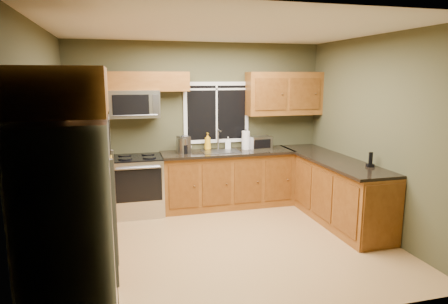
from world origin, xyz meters
name	(u,v)px	position (x,y,z in m)	size (l,w,h in m)	color
floor	(227,243)	(0.00, 0.00, 0.00)	(4.20, 4.20, 0.00)	#AA7F4B
ceiling	(227,29)	(0.00, 0.00, 2.70)	(4.20, 4.20, 0.00)	white
back_wall	(199,125)	(0.00, 1.80, 1.35)	(4.20, 4.20, 0.00)	#424229
front_wall	(286,175)	(0.00, -1.80, 1.35)	(4.20, 4.20, 0.00)	#424229
left_wall	(45,149)	(-2.10, 0.00, 1.35)	(3.60, 3.60, 0.00)	#424229
right_wall	(374,135)	(2.10, 0.00, 1.35)	(3.60, 3.60, 0.00)	#424229
window	(217,112)	(0.30, 1.78, 1.55)	(1.12, 0.03, 1.02)	white
base_cabinets_left	(83,211)	(-1.80, 0.48, 0.45)	(0.60, 2.65, 0.90)	brown
countertop_left	(82,175)	(-1.78, 0.48, 0.92)	(0.65, 2.65, 0.04)	black
base_cabinets_back	(227,180)	(0.42, 1.50, 0.45)	(2.17, 0.60, 0.90)	brown
countertop_back	(228,152)	(0.42, 1.48, 0.92)	(2.17, 0.65, 0.04)	black
base_cabinets_peninsula	(331,189)	(1.80, 0.54, 0.45)	(0.60, 2.52, 0.90)	brown
countertop_peninsula	(331,159)	(1.78, 0.55, 0.92)	(0.65, 2.50, 0.04)	black
upper_cabinets_left	(63,100)	(-1.94, 0.48, 1.86)	(0.33, 2.65, 0.72)	brown
upper_cabinets_back_left	(147,82)	(-0.85, 1.64, 2.07)	(1.30, 0.33, 0.30)	brown
upper_cabinets_back_right	(284,94)	(1.45, 1.64, 1.86)	(1.30, 0.33, 0.72)	brown
upper_cabinet_over_fridge	(59,91)	(-1.74, -1.30, 2.03)	(0.72, 0.90, 0.38)	brown
refrigerator	(70,226)	(-1.74, -1.30, 0.90)	(0.74, 0.90, 1.80)	#B7B7BC
range	(138,185)	(-1.05, 1.47, 0.47)	(0.76, 0.69, 0.94)	#B7B7BC
microwave	(134,104)	(-1.05, 1.61, 1.73)	(0.76, 0.41, 0.42)	#B7B7BC
sink	(221,151)	(0.30, 1.49, 0.95)	(0.60, 0.42, 0.36)	slate
toaster_oven	(260,143)	(0.98, 1.52, 1.05)	(0.38, 0.31, 0.22)	#B7B7BC
coffee_maker	(184,145)	(-0.31, 1.50, 1.07)	(0.21, 0.25, 0.27)	slate
kettle	(183,145)	(-0.33, 1.47, 1.08)	(0.19, 0.19, 0.30)	#B7B7BC
paper_towel_roll	(246,140)	(0.75, 1.58, 1.09)	(0.17, 0.17, 0.34)	white
soap_bottle_a	(208,141)	(0.12, 1.68, 1.08)	(0.11, 0.11, 0.29)	gold
soap_bottle_b	(228,143)	(0.48, 1.70, 1.04)	(0.09, 0.09, 0.20)	white
soap_bottle_c	(187,145)	(-0.22, 1.70, 1.03)	(0.14, 0.14, 0.18)	white
cordless_phone	(370,162)	(1.98, -0.13, 1.00)	(0.11, 0.11, 0.20)	black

